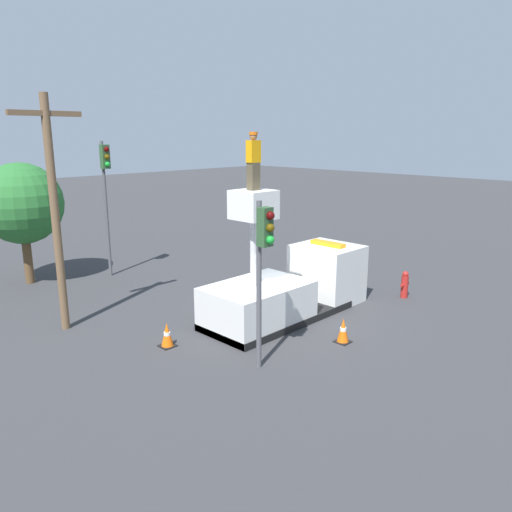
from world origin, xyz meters
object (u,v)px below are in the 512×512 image
object	(u,v)px
traffic_light_pole	(263,253)
traffic_cone_curbside	(343,331)
bucket_truck	(289,288)
utility_pole	(54,207)
fire_hydrant	(405,285)
traffic_light_across	(106,183)
tree_left_bg	(22,204)
worker	(253,161)
traffic_cone_rear	(167,335)

from	to	relation	value
traffic_light_pole	traffic_cone_curbside	world-z (taller)	traffic_light_pole
bucket_truck	utility_pole	world-z (taller)	utility_pole
fire_hydrant	traffic_cone_curbside	distance (m)	5.29
traffic_light_across	utility_pole	size ratio (longest dim) A/B	0.80
fire_hydrant	tree_left_bg	world-z (taller)	tree_left_bg
worker	traffic_light_pole	world-z (taller)	worker
fire_hydrant	tree_left_bg	xyz separation A→B (m)	(-9.46, 12.36, 2.88)
traffic_cone_curbside	utility_pole	size ratio (longest dim) A/B	0.10
worker	traffic_cone_curbside	distance (m)	5.85
fire_hydrant	traffic_cone_rear	xyz separation A→B (m)	(-9.19, 2.76, -0.17)
traffic_light_pole	traffic_light_across	xyz separation A→B (m)	(1.78, 11.11, 0.92)
traffic_cone_rear	utility_pole	distance (m)	5.32
traffic_light_across	utility_pole	world-z (taller)	utility_pole
bucket_truck	worker	xyz separation A→B (m)	(-1.75, 0.00, 4.45)
fire_hydrant	bucket_truck	bearing A→B (deg)	156.53
utility_pole	fire_hydrant	bearing A→B (deg)	-30.62
fire_hydrant	traffic_cone_rear	bearing A→B (deg)	163.27
traffic_light_pole	traffic_light_across	world-z (taller)	traffic_light_across
bucket_truck	tree_left_bg	size ratio (longest dim) A/B	1.28
fire_hydrant	traffic_cone_curbside	size ratio (longest dim) A/B	1.37
traffic_cone_rear	fire_hydrant	bearing A→B (deg)	-16.73
traffic_light_pole	fire_hydrant	distance (m)	8.67
traffic_light_across	fire_hydrant	world-z (taller)	traffic_light_across
bucket_truck	traffic_cone_curbside	xyz separation A→B (m)	(-0.67, -2.78, -0.58)
bucket_truck	utility_pole	xyz separation A→B (m)	(-6.13, 4.35, 3.06)
traffic_cone_curbside	utility_pole	xyz separation A→B (m)	(-5.46, 7.13, 3.64)
tree_left_bg	fire_hydrant	bearing A→B (deg)	-52.55
traffic_cone_rear	tree_left_bg	world-z (taller)	tree_left_bg
traffic_light_across	traffic_cone_curbside	xyz separation A→B (m)	(1.21, -11.63, -3.79)
worker	traffic_cone_rear	xyz separation A→B (m)	(-2.88, 0.79, -5.05)
worker	traffic_light_pole	size ratio (longest dim) A/B	0.38
traffic_light_pole	utility_pole	distance (m)	7.09
worker	traffic_cone_curbside	xyz separation A→B (m)	(1.08, -2.78, -5.03)
worker	bucket_truck	bearing A→B (deg)	0.00
tree_left_bg	traffic_cone_rear	bearing A→B (deg)	-88.40
tree_left_bg	bucket_truck	bearing A→B (deg)	-64.71
fire_hydrant	tree_left_bg	distance (m)	15.83
worker	utility_pole	bearing A→B (deg)	135.20
worker	tree_left_bg	size ratio (longest dim) A/B	0.34
traffic_light_across	tree_left_bg	distance (m)	3.47
bucket_truck	fire_hydrant	bearing A→B (deg)	-23.47
fire_hydrant	utility_pole	world-z (taller)	utility_pole
bucket_truck	worker	distance (m)	4.78
fire_hydrant	traffic_cone_curbside	bearing A→B (deg)	-171.29
traffic_light_pole	fire_hydrant	xyz separation A→B (m)	(8.22, 0.28, -2.73)
worker	traffic_light_across	bearing A→B (deg)	90.81
traffic_light_across	tree_left_bg	size ratio (longest dim) A/B	1.16
traffic_light_pole	traffic_cone_rear	world-z (taller)	traffic_light_pole
traffic_light_across	traffic_cone_curbside	size ratio (longest dim) A/B	7.61
utility_pole	traffic_light_pole	bearing A→B (deg)	-69.50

